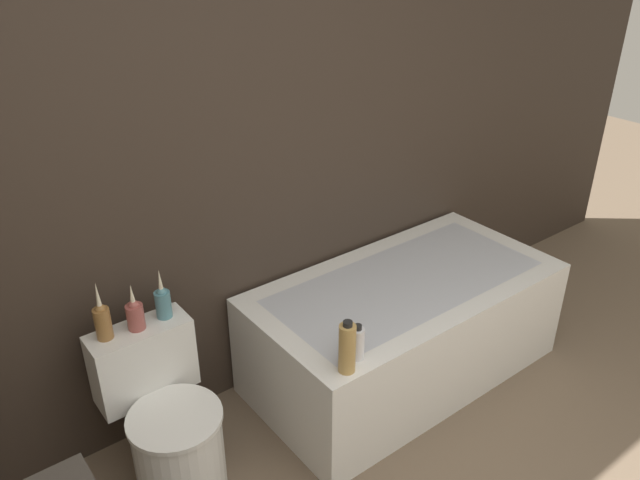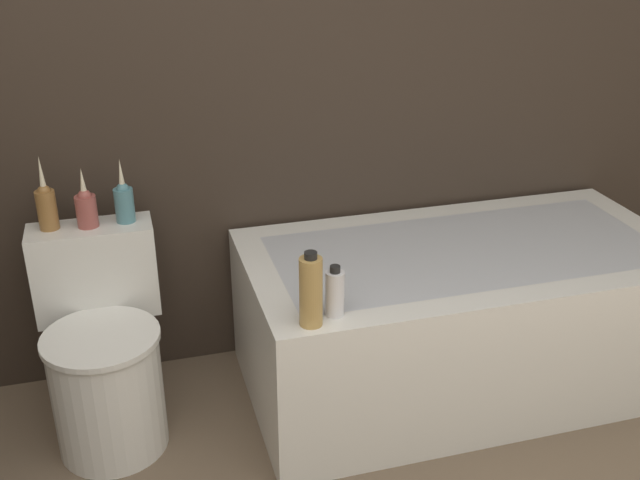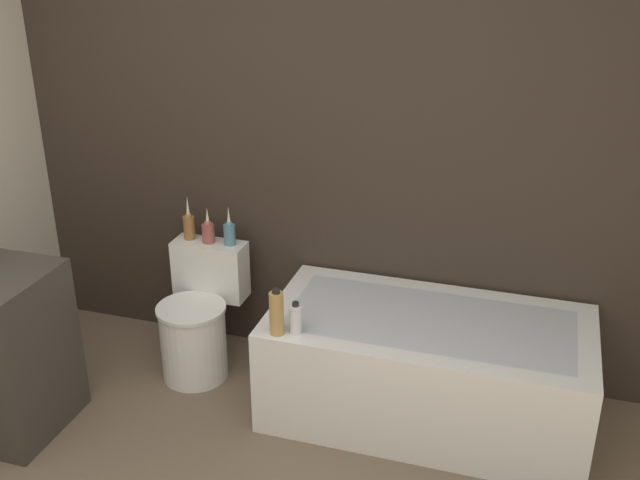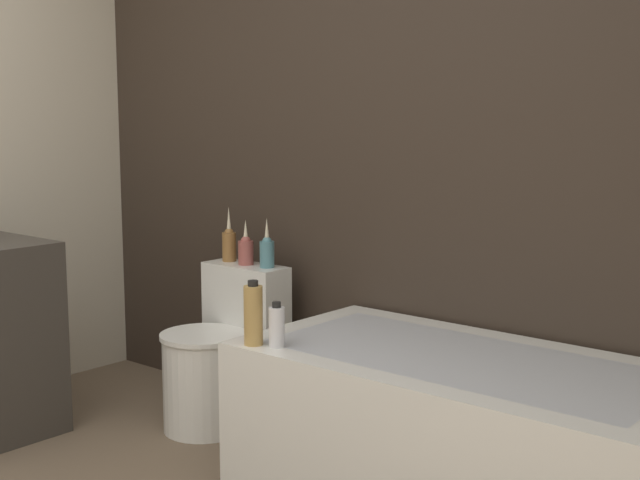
{
  "view_description": "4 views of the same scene",
  "coord_description": "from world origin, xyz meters",
  "px_view_note": "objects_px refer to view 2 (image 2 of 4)",
  "views": [
    {
      "loc": [
        -1.13,
        -0.19,
        2.16
      ],
      "look_at": [
        0.2,
        1.54,
        1.0
      ],
      "focal_mm": 35.0,
      "sensor_mm": 36.0,
      "label": 1
    },
    {
      "loc": [
        -0.36,
        -0.54,
        1.7
      ],
      "look_at": [
        0.19,
        1.38,
        0.76
      ],
      "focal_mm": 42.0,
      "sensor_mm": 36.0,
      "label": 2
    },
    {
      "loc": [
        1.22,
        -1.55,
        2.37
      ],
      "look_at": [
        0.3,
        1.39,
        1.0
      ],
      "focal_mm": 42.0,
      "sensor_mm": 36.0,
      "label": 3
    },
    {
      "loc": [
        2.3,
        -0.93,
        1.39
      ],
      "look_at": [
        0.26,
        1.49,
        0.92
      ],
      "focal_mm": 50.0,
      "sensor_mm": 36.0,
      "label": 4
    }
  ],
  "objects_px": {
    "bathtub": "(460,315)",
    "shampoo_bottle_tall": "(311,291)",
    "vase_silver": "(86,207)",
    "vase_gold": "(46,205)",
    "vase_bronze": "(124,201)",
    "shampoo_bottle_short": "(335,293)",
    "toilet": "(104,355)"
  },
  "relations": [
    {
      "from": "shampoo_bottle_short",
      "to": "vase_gold",
      "type": "bearing_deg",
      "value": 145.67
    },
    {
      "from": "bathtub",
      "to": "shampoo_bottle_tall",
      "type": "height_order",
      "value": "shampoo_bottle_tall"
    },
    {
      "from": "shampoo_bottle_short",
      "to": "shampoo_bottle_tall",
      "type": "bearing_deg",
      "value": -157.92
    },
    {
      "from": "bathtub",
      "to": "vase_gold",
      "type": "xyz_separation_m",
      "value": [
        -1.39,
        0.25,
        0.5
      ]
    },
    {
      "from": "vase_gold",
      "to": "toilet",
      "type": "bearing_deg",
      "value": -59.22
    },
    {
      "from": "vase_silver",
      "to": "vase_bronze",
      "type": "height_order",
      "value": "vase_bronze"
    },
    {
      "from": "vase_gold",
      "to": "vase_silver",
      "type": "distance_m",
      "value": 0.12
    },
    {
      "from": "bathtub",
      "to": "vase_silver",
      "type": "distance_m",
      "value": 1.38
    },
    {
      "from": "vase_gold",
      "to": "shampoo_bottle_tall",
      "type": "relative_size",
      "value": 1.07
    },
    {
      "from": "toilet",
      "to": "vase_silver",
      "type": "distance_m",
      "value": 0.49
    },
    {
      "from": "vase_silver",
      "to": "vase_bronze",
      "type": "xyz_separation_m",
      "value": [
        0.12,
        0.01,
        0.01
      ]
    },
    {
      "from": "vase_bronze",
      "to": "vase_silver",
      "type": "bearing_deg",
      "value": -175.91
    },
    {
      "from": "toilet",
      "to": "vase_silver",
      "type": "height_order",
      "value": "vase_silver"
    },
    {
      "from": "bathtub",
      "to": "vase_bronze",
      "type": "bearing_deg",
      "value": 167.98
    },
    {
      "from": "vase_gold",
      "to": "bathtub",
      "type": "bearing_deg",
      "value": -10.21
    },
    {
      "from": "toilet",
      "to": "shampoo_bottle_short",
      "type": "height_order",
      "value": "shampoo_bottle_short"
    },
    {
      "from": "bathtub",
      "to": "toilet",
      "type": "distance_m",
      "value": 1.27
    },
    {
      "from": "toilet",
      "to": "vase_bronze",
      "type": "height_order",
      "value": "vase_bronze"
    },
    {
      "from": "toilet",
      "to": "vase_bronze",
      "type": "distance_m",
      "value": 0.52
    },
    {
      "from": "bathtub",
      "to": "shampoo_bottle_short",
      "type": "bearing_deg",
      "value": -152.38
    },
    {
      "from": "bathtub",
      "to": "vase_gold",
      "type": "relative_size",
      "value": 6.26
    },
    {
      "from": "toilet",
      "to": "shampoo_bottle_short",
      "type": "distance_m",
      "value": 0.84
    },
    {
      "from": "shampoo_bottle_short",
      "to": "vase_bronze",
      "type": "bearing_deg",
      "value": 136.0
    },
    {
      "from": "vase_bronze",
      "to": "shampoo_bottle_short",
      "type": "xyz_separation_m",
      "value": [
        0.57,
        -0.55,
        -0.14
      ]
    },
    {
      "from": "vase_gold",
      "to": "vase_silver",
      "type": "xyz_separation_m",
      "value": [
        0.12,
        -0.02,
        -0.01
      ]
    },
    {
      "from": "vase_silver",
      "to": "shampoo_bottle_tall",
      "type": "height_order",
      "value": "vase_silver"
    },
    {
      "from": "bathtub",
      "to": "toilet",
      "type": "xyz_separation_m",
      "value": [
        -1.27,
        0.05,
        0.03
      ]
    },
    {
      "from": "vase_silver",
      "to": "shampoo_bottle_short",
      "type": "distance_m",
      "value": 0.89
    },
    {
      "from": "bathtub",
      "to": "vase_bronze",
      "type": "height_order",
      "value": "vase_bronze"
    },
    {
      "from": "vase_gold",
      "to": "shampoo_bottle_short",
      "type": "relative_size",
      "value": 1.54
    },
    {
      "from": "vase_gold",
      "to": "shampoo_bottle_short",
      "type": "bearing_deg",
      "value": -34.33
    },
    {
      "from": "toilet",
      "to": "vase_gold",
      "type": "bearing_deg",
      "value": 120.78
    }
  ]
}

